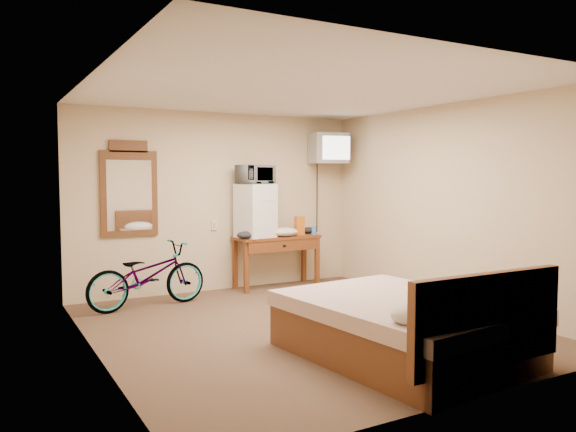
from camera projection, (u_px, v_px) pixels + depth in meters
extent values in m
plane|color=#503A28|center=(301.00, 327.00, 6.01)|extent=(4.60, 4.60, 0.00)
plane|color=silver|center=(302.00, 91.00, 5.84)|extent=(4.60, 4.60, 0.00)
cube|color=beige|center=(219.00, 202.00, 7.93)|extent=(4.20, 0.04, 2.50)
cube|color=beige|center=(469.00, 227.00, 3.92)|extent=(4.20, 0.04, 2.50)
cube|color=beige|center=(95.00, 217.00, 4.90)|extent=(0.04, 4.60, 2.50)
cube|color=beige|center=(447.00, 205.00, 6.95)|extent=(0.04, 4.60, 2.50)
cube|color=beige|center=(214.00, 225.00, 7.90)|extent=(0.08, 0.01, 0.13)
cube|color=brown|center=(277.00, 237.00, 8.12)|extent=(1.26, 0.51, 0.04)
cube|color=brown|center=(246.00, 268.00, 7.70)|extent=(0.06, 0.06, 0.71)
cube|color=brown|center=(317.00, 262.00, 8.26)|extent=(0.06, 0.06, 0.71)
cube|color=brown|center=(235.00, 264.00, 8.03)|extent=(0.06, 0.06, 0.71)
cube|color=brown|center=(304.00, 258.00, 8.59)|extent=(0.06, 0.06, 0.71)
cube|color=brown|center=(284.00, 246.00, 7.95)|extent=(1.13, 0.07, 0.16)
cube|color=black|center=(284.00, 246.00, 7.93)|extent=(0.05, 0.02, 0.03)
cube|color=white|center=(255.00, 211.00, 7.92)|extent=(0.55, 0.54, 0.75)
cube|color=#9A9B96|center=(263.00, 201.00, 7.72)|extent=(0.46, 0.01, 0.00)
cylinder|color=#9A9B96|center=(252.00, 215.00, 7.65)|extent=(0.02, 0.02, 0.27)
imported|color=white|center=(255.00, 174.00, 7.89)|extent=(0.54, 0.42, 0.27)
cube|color=#D06512|center=(300.00, 226.00, 8.26)|extent=(0.14, 0.08, 0.27)
cylinder|color=#3E80D3|center=(314.00, 230.00, 8.29)|extent=(0.07, 0.07, 0.12)
ellipsoid|color=white|center=(284.00, 232.00, 8.05)|extent=(0.41, 0.32, 0.13)
ellipsoid|color=black|center=(246.00, 235.00, 7.73)|extent=(0.28, 0.21, 0.11)
ellipsoid|color=black|center=(308.00, 230.00, 8.48)|extent=(0.21, 0.17, 0.10)
cube|color=black|center=(319.00, 156.00, 8.68)|extent=(0.14, 0.02, 0.14)
cylinder|color=black|center=(320.00, 156.00, 8.64)|extent=(0.05, 0.30, 0.05)
cube|color=#9A9B96|center=(328.00, 148.00, 8.44)|extent=(0.60, 0.53, 0.45)
cube|color=white|center=(336.00, 148.00, 8.25)|extent=(0.42, 0.10, 0.34)
cube|color=black|center=(320.00, 149.00, 8.63)|extent=(0.32, 0.08, 0.28)
cube|color=brown|center=(129.00, 194.00, 7.28)|extent=(0.74, 0.04, 1.11)
cube|color=brown|center=(128.00, 146.00, 7.24)|extent=(0.49, 0.04, 0.16)
cube|color=white|center=(130.00, 195.00, 7.27)|extent=(0.58, 0.01, 0.91)
imported|color=black|center=(147.00, 275.00, 6.87)|extent=(1.58, 0.75, 0.80)
cube|color=brown|center=(401.00, 335.00, 5.00)|extent=(1.68, 2.13, 0.40)
cube|color=beige|center=(402.00, 307.00, 4.98)|extent=(1.73, 2.17, 0.14)
cube|color=brown|center=(488.00, 320.00, 4.14)|extent=(1.49, 0.08, 0.70)
ellipsoid|color=beige|center=(423.00, 313.00, 4.23)|extent=(0.57, 0.35, 0.20)
ellipsoid|color=beige|center=(488.00, 302.00, 4.57)|extent=(0.57, 0.35, 0.20)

